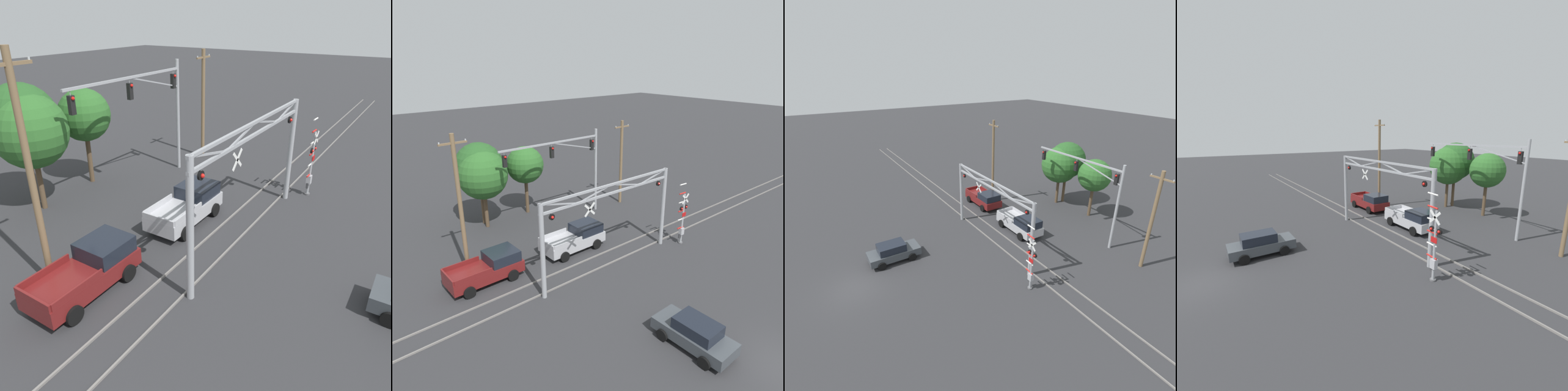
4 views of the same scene
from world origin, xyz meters
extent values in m
cube|color=gray|center=(0.00, 12.31, 0.05)|extent=(80.00, 0.08, 0.10)
cube|color=gray|center=(0.00, 13.75, 0.05)|extent=(80.00, 0.08, 0.10)
cylinder|color=#9EA0A5|center=(-5.55, 12.03, 3.12)|extent=(0.31, 0.31, 6.23)
cylinder|color=#9EA0A5|center=(5.55, 12.03, 3.12)|extent=(0.31, 0.31, 6.23)
cube|color=#9EA0A5|center=(0.00, 12.03, 5.57)|extent=(11.40, 0.14, 0.14)
cube|color=#9EA0A5|center=(0.00, 12.03, 6.16)|extent=(11.40, 0.14, 0.14)
cube|color=#9EA0A5|center=(-4.16, 12.03, 5.86)|extent=(2.79, 0.08, 0.67)
cube|color=#9EA0A5|center=(-1.39, 12.03, 5.86)|extent=(2.79, 0.08, 0.67)
cube|color=#9EA0A5|center=(1.39, 12.03, 5.86)|extent=(2.79, 0.08, 0.67)
cube|color=#9EA0A5|center=(4.16, 12.03, 5.86)|extent=(2.79, 0.08, 0.67)
cylinder|color=black|center=(-4.79, 12.03, 5.21)|extent=(0.38, 0.10, 0.38)
sphere|color=red|center=(-4.79, 11.96, 5.21)|extent=(0.18, 0.18, 0.18)
cylinder|color=#9EA0A5|center=(-4.79, 12.03, 5.45)|extent=(0.04, 0.04, 0.10)
cylinder|color=black|center=(4.79, 12.03, 5.21)|extent=(0.38, 0.10, 0.38)
sphere|color=red|center=(4.79, 11.96, 5.21)|extent=(0.18, 0.18, 0.18)
cylinder|color=#9EA0A5|center=(4.79, 12.03, 5.45)|extent=(0.04, 0.04, 0.10)
cube|color=white|center=(-1.94, 11.93, 4.95)|extent=(0.88, 0.03, 0.88)
cube|color=white|center=(-1.94, 11.93, 4.95)|extent=(0.88, 0.03, 0.88)
cylinder|color=black|center=(-1.94, 11.91, 4.95)|extent=(0.04, 0.04, 0.02)
cylinder|color=#9EA0A5|center=(6.81, 11.02, 2.08)|extent=(0.16, 0.16, 4.16)
cylinder|color=#59595B|center=(6.81, 11.02, 0.05)|extent=(0.35, 0.35, 0.10)
cube|color=white|center=(6.81, 10.91, 3.81)|extent=(0.78, 0.03, 0.78)
cube|color=white|center=(6.81, 10.91, 3.81)|extent=(0.78, 0.03, 0.78)
cylinder|color=black|center=(6.81, 10.88, 3.81)|extent=(0.04, 0.04, 0.02)
cylinder|color=black|center=(6.53, 11.02, 3.06)|extent=(0.32, 0.09, 0.32)
sphere|color=red|center=(6.53, 10.96, 3.06)|extent=(0.16, 0.16, 0.16)
cylinder|color=black|center=(7.09, 11.02, 3.06)|extent=(0.32, 0.09, 0.32)
sphere|color=red|center=(7.09, 10.96, 3.06)|extent=(0.16, 0.16, 0.16)
cube|color=#9EA0A5|center=(6.81, 11.02, 3.06)|extent=(0.64, 0.06, 0.06)
cube|color=red|center=(6.81, 10.92, 2.51)|extent=(0.44, 0.02, 0.32)
cube|color=#B2B2B7|center=(6.81, 11.02, 1.05)|extent=(0.36, 0.28, 0.56)
cylinder|color=red|center=(6.62, 11.02, 1.41)|extent=(0.73, 0.09, 0.12)
cylinder|color=white|center=(6.59, 11.02, 2.13)|extent=(0.73, 0.09, 0.12)
cylinder|color=red|center=(6.56, 11.02, 2.86)|extent=(0.73, 0.09, 0.12)
cylinder|color=white|center=(6.54, 11.02, 3.58)|extent=(0.73, 0.09, 0.12)
cylinder|color=red|center=(6.51, 11.02, 4.30)|extent=(0.73, 0.09, 0.12)
cylinder|color=white|center=(6.48, 11.02, 5.02)|extent=(0.73, 0.09, 0.12)
cube|color=#3F3F42|center=(6.64, 11.02, 0.70)|extent=(0.24, 0.12, 0.36)
cylinder|color=#9EA0A5|center=(6.35, 20.77, 3.92)|extent=(0.24, 0.24, 7.83)
cube|color=#9EA0A5|center=(1.43, 20.77, 7.23)|extent=(9.84, 0.14, 0.14)
cube|color=#9EA0A5|center=(3.89, 20.77, 6.63)|extent=(4.94, 0.08, 1.28)
cylinder|color=#9EA0A5|center=(-2.99, 20.77, 7.08)|extent=(0.04, 0.04, 0.30)
cube|color=black|center=(-2.99, 20.77, 6.45)|extent=(0.30, 0.26, 0.96)
sphere|color=red|center=(-2.99, 20.61, 6.80)|extent=(0.18, 0.18, 0.18)
cylinder|color=#9EA0A5|center=(1.43, 20.77, 7.08)|extent=(0.04, 0.04, 0.30)
cube|color=black|center=(1.43, 20.77, 6.45)|extent=(0.30, 0.26, 0.96)
sphere|color=red|center=(1.43, 20.61, 6.80)|extent=(0.18, 0.18, 0.18)
cylinder|color=#9EA0A5|center=(5.85, 20.77, 7.08)|extent=(0.04, 0.04, 0.30)
cube|color=black|center=(5.85, 20.77, 6.45)|extent=(0.30, 0.26, 0.96)
sphere|color=red|center=(5.85, 20.61, 6.80)|extent=(0.18, 0.18, 0.18)
cube|color=#B7B7BC|center=(-0.44, 15.70, 0.77)|extent=(4.97, 2.03, 0.76)
cube|color=black|center=(0.87, 15.70, 1.51)|extent=(2.06, 1.87, 0.72)
cube|color=#B7B7BC|center=(-1.57, 14.72, 1.31)|extent=(2.51, 0.08, 0.32)
cube|color=#B7B7BC|center=(-1.57, 16.68, 1.31)|extent=(2.51, 0.08, 0.32)
cube|color=#B7B7BC|center=(-2.87, 15.70, 1.31)|extent=(0.10, 1.95, 0.32)
cylinder|color=black|center=(1.10, 14.67, 0.39)|extent=(0.78, 0.24, 0.78)
cylinder|color=black|center=(1.10, 16.73, 0.39)|extent=(0.78, 0.24, 0.78)
cylinder|color=black|center=(-1.97, 14.67, 0.39)|extent=(0.78, 0.24, 0.78)
cylinder|color=black|center=(-1.97, 16.73, 0.39)|extent=(0.78, 0.24, 0.78)
cube|color=maroon|center=(-7.58, 15.97, 0.77)|extent=(4.92, 2.03, 0.76)
cube|color=black|center=(-6.30, 15.97, 1.51)|extent=(2.04, 1.87, 0.72)
cube|color=maroon|center=(-8.70, 14.99, 1.31)|extent=(2.48, 0.08, 0.32)
cube|color=maroon|center=(-8.70, 16.94, 1.31)|extent=(2.48, 0.08, 0.32)
cube|color=maroon|center=(-9.99, 15.97, 1.31)|extent=(0.10, 1.95, 0.32)
cylinder|color=black|center=(-6.06, 14.94, 0.39)|extent=(0.78, 0.24, 0.78)
cylinder|color=black|center=(-6.06, 17.00, 0.39)|extent=(0.78, 0.24, 0.78)
cylinder|color=black|center=(-9.11, 14.94, 0.39)|extent=(0.78, 0.24, 0.78)
cylinder|color=black|center=(-9.11, 17.00, 0.39)|extent=(0.78, 0.24, 0.78)
cylinder|color=black|center=(-2.96, 4.86, 0.33)|extent=(0.24, 0.66, 0.66)
cylinder|color=brown|center=(-8.01, 17.61, 4.86)|extent=(0.28, 0.28, 9.71)
cube|color=brown|center=(-8.01, 17.61, 9.11)|extent=(1.80, 0.12, 0.12)
cylinder|color=silver|center=(-7.19, 17.61, 9.21)|extent=(0.08, 0.08, 0.12)
cylinder|color=brown|center=(9.51, 20.59, 4.14)|extent=(0.28, 0.28, 8.28)
cube|color=brown|center=(9.51, 20.59, 7.68)|extent=(1.80, 0.12, 0.12)
cylinder|color=silver|center=(8.69, 20.59, 7.78)|extent=(0.08, 0.08, 0.12)
cylinder|color=silver|center=(10.33, 20.59, 7.78)|extent=(0.08, 0.08, 0.12)
cylinder|color=brown|center=(0.93, 24.41, 1.74)|extent=(0.32, 0.32, 3.48)
sphere|color=#2D6628|center=(0.93, 24.41, 4.67)|extent=(3.40, 3.40, 3.40)
cylinder|color=brown|center=(-3.34, 24.76, 1.87)|extent=(0.32, 0.32, 3.74)
sphere|color=#265623|center=(-3.34, 24.76, 5.20)|extent=(4.17, 4.17, 4.17)
cylinder|color=brown|center=(-3.49, 23.85, 1.64)|extent=(0.32, 0.32, 3.28)
sphere|color=#2D6628|center=(-3.49, 23.85, 4.74)|extent=(4.17, 4.17, 4.17)
camera|label=1|loc=(-15.93, 5.24, 10.65)|focal=35.00mm
camera|label=2|loc=(-16.42, -4.94, 14.14)|focal=35.00mm
camera|label=3|loc=(20.29, -1.65, 15.27)|focal=28.00mm
camera|label=4|loc=(16.12, 0.72, 8.17)|focal=24.00mm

